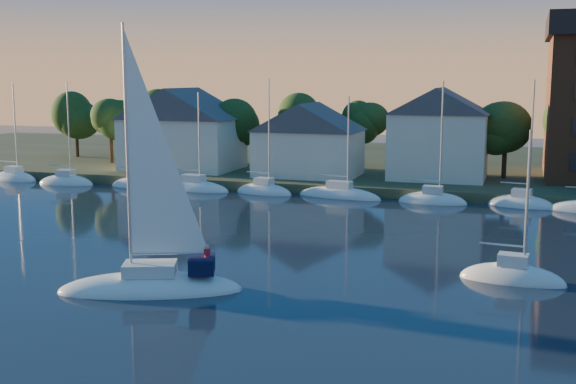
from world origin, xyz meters
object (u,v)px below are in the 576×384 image
at_px(hero_sailboat, 153,280).
at_px(drifting_sailboat_right, 512,280).
at_px(clubhouse_west, 182,128).
at_px(clubhouse_east, 439,132).
at_px(clubhouse_centre, 309,139).

bearing_deg(hero_sailboat, drifting_sailboat_right, -177.74).
height_order(clubhouse_west, clubhouse_east, clubhouse_east).
xyz_separation_m(clubhouse_centre, hero_sailboat, (3.44, -42.03, -4.49)).
bearing_deg(clubhouse_centre, clubhouse_east, 8.13).
bearing_deg(drifting_sailboat_right, clubhouse_east, 108.87).
distance_m(clubhouse_east, drifting_sailboat_right, 37.18).
height_order(clubhouse_centre, drifting_sailboat_right, clubhouse_centre).
bearing_deg(clubhouse_centre, drifting_sailboat_right, -56.27).
relative_size(hero_sailboat, drifting_sailboat_right, 1.58).
bearing_deg(clubhouse_east, drifting_sailboat_right, -76.60).
distance_m(hero_sailboat, drifting_sailboat_right, 20.81).
distance_m(clubhouse_west, clubhouse_east, 30.02).
height_order(clubhouse_centre, clubhouse_east, clubhouse_east).
bearing_deg(drifting_sailboat_right, hero_sailboat, -150.95).
relative_size(clubhouse_centre, hero_sailboat, 0.73).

